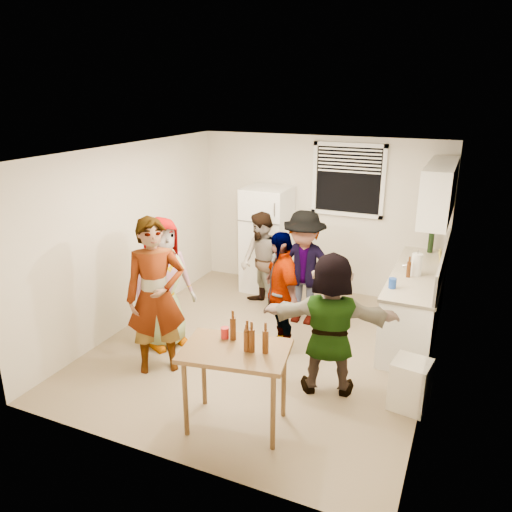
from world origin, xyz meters
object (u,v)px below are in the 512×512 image
at_px(blue_cup, 392,288).
at_px(guest_back_left, 261,308).
at_px(wine_bottle, 430,252).
at_px(serving_table, 236,424).
at_px(refrigerator, 267,239).
at_px(trash_bin, 410,386).
at_px(beer_bottle_counter, 408,277).
at_px(guest_grey, 166,343).
at_px(kettle, 414,274).
at_px(guest_stripe, 161,367).
at_px(beer_bottle_table, 246,351).
at_px(guest_orange, 327,389).
at_px(guest_back_right, 302,321).
at_px(guest_black, 280,349).
at_px(red_cup, 225,338).

distance_m(blue_cup, guest_back_left, 2.28).
height_order(wine_bottle, serving_table, wine_bottle).
bearing_deg(refrigerator, trash_bin, -42.82).
relative_size(beer_bottle_counter, serving_table, 0.20).
bearing_deg(serving_table, guest_grey, 144.34).
relative_size(kettle, guest_stripe, 0.12).
bearing_deg(guest_grey, serving_table, -97.38).
bearing_deg(beer_bottle_table, trash_bin, 35.13).
bearing_deg(guest_orange, beer_bottle_table, 45.20).
bearing_deg(guest_back_left, refrigerator, 145.82).
xyz_separation_m(trash_bin, beer_bottle_table, (-1.41, -0.99, 0.60)).
height_order(beer_bottle_counter, guest_back_right, beer_bottle_counter).
height_order(blue_cup, guest_orange, blue_cup).
relative_size(blue_cup, guest_back_right, 0.08).
relative_size(wine_bottle, guest_black, 0.20).
bearing_deg(kettle, trash_bin, -63.07).
bearing_deg(guest_black, blue_cup, 67.39).
distance_m(serving_table, guest_back_right, 2.47).
xyz_separation_m(wine_bottle, red_cup, (-1.58, -3.48, -0.05)).
xyz_separation_m(refrigerator, red_cup, (0.92, -3.28, -0.00)).
bearing_deg(beer_bottle_table, refrigerator, 109.66).
height_order(trash_bin, guest_back_left, trash_bin).
height_order(kettle, wine_bottle, wine_bottle).
height_order(trash_bin, guest_grey, trash_bin).
height_order(wine_bottle, guest_stripe, wine_bottle).
height_order(refrigerator, kettle, refrigerator).
height_order(wine_bottle, trash_bin, wine_bottle).
bearing_deg(guest_orange, red_cup, 28.32).
height_order(beer_bottle_counter, guest_back_left, beer_bottle_counter).
bearing_deg(beer_bottle_counter, blue_cup, -105.22).
xyz_separation_m(guest_stripe, guest_back_left, (0.42, 2.07, 0.00)).
xyz_separation_m(guest_grey, guest_back_left, (0.70, 1.53, 0.00)).
relative_size(serving_table, guest_stripe, 0.54).
relative_size(wine_bottle, red_cup, 2.87).
height_order(serving_table, guest_stripe, serving_table).
xyz_separation_m(refrigerator, blue_cup, (2.23, -1.43, 0.05)).
bearing_deg(guest_orange, kettle, -126.87).
relative_size(wine_bottle, guest_back_right, 0.19).
distance_m(refrigerator, beer_bottle_counter, 2.54).
relative_size(beer_bottle_table, guest_stripe, 0.11).
bearing_deg(guest_black, beer_bottle_table, -31.60).
xyz_separation_m(trash_bin, guest_orange, (-0.87, -0.03, -0.25)).
xyz_separation_m(kettle, guest_grey, (-2.87, -1.48, -0.90)).
bearing_deg(guest_orange, serving_table, 40.52).
height_order(blue_cup, guest_stripe, blue_cup).
relative_size(red_cup, guest_back_left, 0.07).
distance_m(kettle, blue_cup, 0.63).
relative_size(blue_cup, guest_grey, 0.07).
relative_size(wine_bottle, guest_orange, 0.20).
height_order(red_cup, guest_grey, red_cup).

